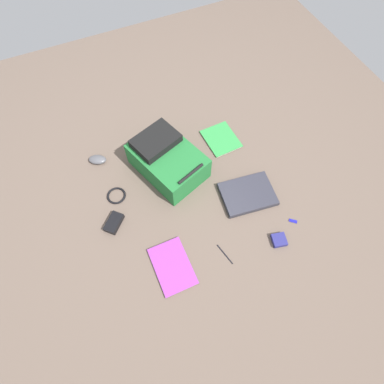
{
  "coord_description": "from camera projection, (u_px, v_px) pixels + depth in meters",
  "views": [
    {
      "loc": [
        0.33,
        0.78,
        1.63
      ],
      "look_at": [
        -0.03,
        -0.02,
        0.02
      ],
      "focal_mm": 29.41,
      "sensor_mm": 36.0,
      "label": 1
    }
  ],
  "objects": [
    {
      "name": "laptop",
      "position": [
        248.0,
        194.0,
        1.83
      ],
      "size": [
        0.33,
        0.27,
        0.03
      ],
      "color": "#24242C",
      "rests_on": "ground_plane"
    },
    {
      "name": "computer_mouse",
      "position": [
        97.0,
        160.0,
        1.95
      ],
      "size": [
        0.13,
        0.11,
        0.04
      ],
      "primitive_type": "ellipsoid",
      "rotation": [
        0.0,
        0.0,
        4.2
      ],
      "color": "#4C4C51",
      "rests_on": "ground_plane"
    },
    {
      "name": "usb_stick",
      "position": [
        293.0,
        221.0,
        1.77
      ],
      "size": [
        0.05,
        0.04,
        0.01
      ],
      "primitive_type": "cube",
      "rotation": [
        0.0,
        0.0,
        0.85
      ],
      "color": "#191999",
      "rests_on": "ground_plane"
    },
    {
      "name": "book_manual",
      "position": [
        221.0,
        139.0,
        2.04
      ],
      "size": [
        0.2,
        0.24,
        0.01
      ],
      "color": "silver",
      "rests_on": "ground_plane"
    },
    {
      "name": "power_brick",
      "position": [
        114.0,
        223.0,
        1.74
      ],
      "size": [
        0.13,
        0.13,
        0.04
      ],
      "primitive_type": "cube",
      "rotation": [
        0.0,
        0.0,
        2.35
      ],
      "color": "black",
      "rests_on": "ground_plane"
    },
    {
      "name": "backpack",
      "position": [
        167.0,
        159.0,
        1.86
      ],
      "size": [
        0.42,
        0.5,
        0.21
      ],
      "color": "#1E662D",
      "rests_on": "ground_plane"
    },
    {
      "name": "ground_plane",
      "position": [
        189.0,
        199.0,
        1.84
      ],
      "size": [
        3.38,
        3.38,
        0.0
      ],
      "primitive_type": "plane",
      "color": "brown"
    },
    {
      "name": "pen_black",
      "position": [
        225.0,
        254.0,
        1.67
      ],
      "size": [
        0.04,
        0.13,
        0.01
      ],
      "primitive_type": "cylinder",
      "rotation": [
        1.57,
        0.0,
        3.36
      ],
      "color": "black",
      "rests_on": "ground_plane"
    },
    {
      "name": "book_blue",
      "position": [
        172.0,
        266.0,
        1.64
      ],
      "size": [
        0.18,
        0.27,
        0.01
      ],
      "color": "silver",
      "rests_on": "ground_plane"
    },
    {
      "name": "cable_coil",
      "position": [
        116.0,
        196.0,
        1.84
      ],
      "size": [
        0.11,
        0.11,
        0.01
      ],
      "primitive_type": "torus",
      "color": "black",
      "rests_on": "ground_plane"
    },
    {
      "name": "earbud_pouch",
      "position": [
        279.0,
        240.0,
        1.7
      ],
      "size": [
        0.09,
        0.09,
        0.03
      ],
      "primitive_type": "cube",
      "rotation": [
        0.0,
        0.0,
        -0.23
      ],
      "color": "navy",
      "rests_on": "ground_plane"
    }
  ]
}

